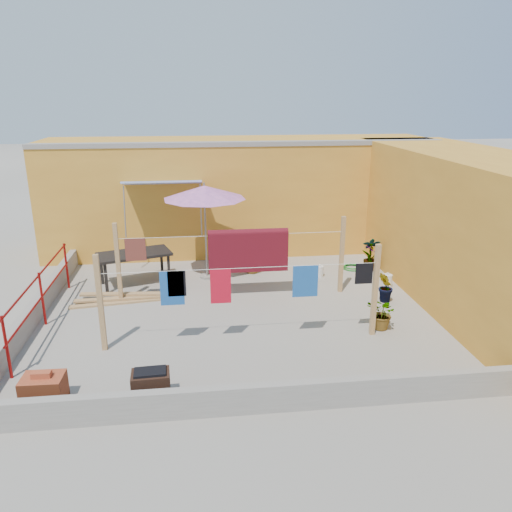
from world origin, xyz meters
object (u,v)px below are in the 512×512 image
Objects in this scene: brazier at (151,386)px; green_hose at (352,267)px; white_basin at (271,393)px; water_jug_a at (387,281)px; outdoor_table at (134,256)px; brick_stack at (44,390)px; patio_umbrella at (204,193)px; water_jug_b at (319,271)px; plant_back_a at (253,259)px.

brazier is 7.26m from green_hose.
water_jug_a is at bearing 50.35° from white_basin.
outdoor_table is 4.96m from brick_stack.
patio_umbrella is 3.48m from water_jug_b.
patio_umbrella reaches higher than brick_stack.
outdoor_table reaches higher than brazier.
patio_umbrella is at bearing 7.68° from outdoor_table.
water_jug_b reaches higher than green_hose.
brazier is at bearing -127.52° from water_jug_b.
water_jug_b is at bearing 52.48° from brazier.
water_jug_a is at bearing -73.01° from green_hose.
outdoor_table is 4.59m from water_jug_b.
green_hose is at bearing 4.65° from outdoor_table.
plant_back_a is (2.91, 0.50, -0.35)m from outdoor_table.
patio_umbrella is at bearing 79.43° from brazier.
brick_stack is 1.93× the size of water_jug_b.
plant_back_a is at bearing 155.00° from water_jug_a.
brick_stack is at bearing 175.50° from brazier.
outdoor_table is 5.27× the size of water_jug_a.
brazier is 6.62m from water_jug_a.
patio_umbrella is at bearing 98.85° from white_basin.
brick_stack is at bearing -140.23° from green_hose.
water_jug_b is at bearing -18.06° from plant_back_a.
water_jug_b is at bearing 68.37° from white_basin.
patio_umbrella is 5.77m from white_basin.
green_hose is (3.84, 0.22, -2.12)m from patio_umbrella.
outdoor_table reaches higher than brick_stack.
water_jug_b is at bearing 147.94° from water_jug_a.
white_basin is at bearing -118.55° from green_hose.
outdoor_table reaches higher than water_jug_b.
patio_umbrella is 6.77× the size of water_jug_a.
patio_umbrella is at bearing 63.41° from brick_stack.
green_hose is (5.56, 0.45, -0.68)m from outdoor_table.
patio_umbrella is 4.71× the size of white_basin.
outdoor_table is at bearing 116.69° from white_basin.
water_jug_a is at bearing -15.34° from patio_umbrella.
brazier is 6.24m from water_jug_b.
brazier is (0.75, -4.99, -0.47)m from outdoor_table.
patio_umbrella is 2.17m from plant_back_a.
outdoor_table is 5.72m from white_basin.
water_jug_b is 1.13m from green_hose.
patio_umbrella is 4.85m from water_jug_a.
water_jug_b is 0.44× the size of plant_back_a.
brick_stack is at bearing 176.35° from white_basin.
brazier is at bearing -81.43° from outdoor_table.
green_hose is at bearing 106.99° from water_jug_a.
water_jug_b is (5.38, 4.83, -0.09)m from brick_stack.
brick_stack is 0.85× the size of plant_back_a.
plant_back_a is at bearing 86.30° from white_basin.
brazier reaches higher than water_jug_a.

